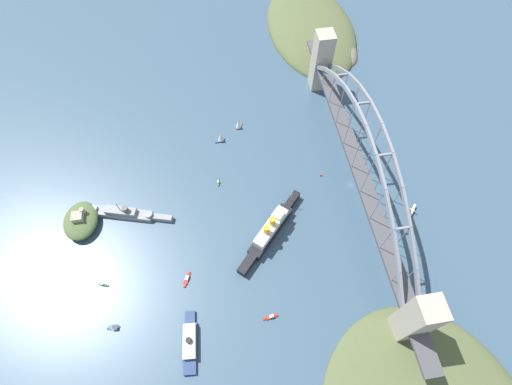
{
  "coord_description": "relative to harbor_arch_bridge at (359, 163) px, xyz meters",
  "views": [
    {
      "loc": [
        -151.92,
        103.3,
        266.14
      ],
      "look_at": [
        0.0,
        78.98,
        8.0
      ],
      "focal_mm": 26.77,
      "sensor_mm": 36.0,
      "label": 1
    }
  ],
  "objects": [
    {
      "name": "headland_east_shore",
      "position": [
        199.2,
        -15.11,
        -30.59
      ],
      "size": [
        164.84,
        92.1,
        26.64
      ],
      "color": "#515B38",
      "rests_on": "ground"
    },
    {
      "name": "fort_island_mid_harbor",
      "position": [
        -1.81,
        214.92,
        -25.31
      ],
      "size": [
        33.41,
        25.74,
        14.56
      ],
      "color": "#4C6038",
      "rests_on": "ground"
    },
    {
      "name": "small_boat_2",
      "position": [
        -84.56,
        188.49,
        -26.66
      ],
      "size": [
        4.81,
        8.48,
        8.52
      ],
      "color": "#234C8C",
      "rests_on": "ground"
    },
    {
      "name": "small_boat_1",
      "position": [
        -59.0,
        138.5,
        -29.8
      ],
      "size": [
        11.48,
        5.85,
        2.2
      ],
      "color": "#B2231E",
      "rests_on": "ground"
    },
    {
      "name": "ocean_liner",
      "position": [
        -33.04,
        73.34,
        -24.3
      ],
      "size": [
        62.75,
        58.36,
        20.95
      ],
      "color": "black",
      "rests_on": "ground"
    },
    {
      "name": "channel_marker_buoy",
      "position": [
        12.38,
        22.2,
        -29.47
      ],
      "size": [
        2.2,
        2.2,
        2.75
      ],
      "color": "red",
      "rests_on": "ground"
    },
    {
      "name": "small_boat_4",
      "position": [
        62.56,
        100.26,
        -25.8
      ],
      "size": [
        6.82,
        9.48,
        10.33
      ],
      "color": "#234C8C",
      "rests_on": "ground"
    },
    {
      "name": "small_boat_6",
      "position": [
        74.94,
        82.91,
        -25.9
      ],
      "size": [
        7.97,
        7.9,
        10.19
      ],
      "color": "brown",
      "rests_on": "ground"
    },
    {
      "name": "small_boat_3",
      "position": [
        -94.36,
        83.94,
        -29.69
      ],
      "size": [
        3.22,
        10.53,
        2.55
      ],
      "color": "#B2231E",
      "rests_on": "ground"
    },
    {
      "name": "naval_cruiser",
      "position": [
        0.88,
        184.01,
        -27.21
      ],
      "size": [
        25.92,
        77.79,
        18.15
      ],
      "color": "gray",
      "rests_on": "ground"
    },
    {
      "name": "small_boat_5",
      "position": [
        19.15,
        107.38,
        -29.79
      ],
      "size": [
        7.64,
        1.9,
        2.24
      ],
      "color": "#2D6B3D",
      "rests_on": "ground"
    },
    {
      "name": "seaplane_taxiing_near_bridge",
      "position": [
        -31.68,
        -39.44,
        -28.56
      ],
      "size": [
        10.17,
        9.82,
        4.78
      ],
      "color": "#B7B7B2",
      "rests_on": "ground"
    },
    {
      "name": "ground_plane",
      "position": [
        -0.0,
        0.0,
        -30.59
      ],
      "size": [
        1400.0,
        1400.0,
        0.0
      ],
      "primitive_type": "plane",
      "color": "#385166"
    },
    {
      "name": "harbor_ferry_steamer",
      "position": [
        -102.23,
        139.18,
        -28.01
      ],
      "size": [
        39.99,
        11.34,
        8.31
      ],
      "color": "navy",
      "rests_on": "ground"
    },
    {
      "name": "small_boat_0",
      "position": [
        -53.69,
        197.44,
        -29.68
      ],
      "size": [
        3.41,
        7.01,
        2.53
      ],
      "color": "#2D6B3D",
      "rests_on": "ground"
    },
    {
      "name": "harbor_arch_bridge",
      "position": [
        0.0,
        0.0,
        0.0
      ],
      "size": [
        295.89,
        15.43,
        74.5
      ],
      "color": "#ADA38E",
      "rests_on": "ground"
    }
  ]
}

